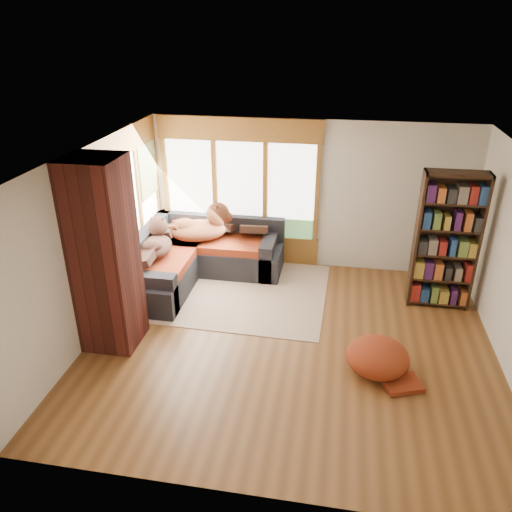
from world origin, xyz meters
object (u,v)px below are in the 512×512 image
(sectional_sofa, at_px, (189,259))
(dog_brindle, at_px, (156,243))
(brick_chimney, at_px, (105,256))
(pouf, at_px, (378,356))
(dog_tan, at_px, (203,227))
(area_rug, at_px, (230,290))
(bookshelf, at_px, (446,242))

(sectional_sofa, height_order, dog_brindle, dog_brindle)
(brick_chimney, bearing_deg, pouf, -1.06)
(brick_chimney, xyz_separation_m, sectional_sofa, (0.45, 2.05, -1.00))
(dog_tan, bearing_deg, brick_chimney, -124.54)
(brick_chimney, bearing_deg, area_rug, 52.37)
(sectional_sofa, distance_m, pouf, 3.75)
(dog_tan, bearing_deg, dog_brindle, -150.81)
(brick_chimney, relative_size, area_rug, 0.83)
(bookshelf, bearing_deg, pouf, -118.22)
(pouf, bearing_deg, dog_tan, 140.82)
(area_rug, xyz_separation_m, dog_tan, (-0.61, 0.67, 0.82))
(area_rug, distance_m, dog_tan, 1.22)
(brick_chimney, xyz_separation_m, area_rug, (1.26, 1.63, -1.29))
(bookshelf, relative_size, dog_tan, 1.85)
(area_rug, relative_size, bookshelf, 1.47)
(dog_tan, distance_m, dog_brindle, 0.90)
(area_rug, height_order, pouf, pouf)
(area_rug, xyz_separation_m, pouf, (2.29, -1.70, 0.22))
(bookshelf, bearing_deg, area_rug, -177.37)
(area_rug, relative_size, dog_tan, 2.71)
(dog_brindle, bearing_deg, area_rug, -97.92)
(sectional_sofa, distance_m, bookshelf, 4.17)
(dog_tan, bearing_deg, sectional_sofa, -148.23)
(brick_chimney, xyz_separation_m, dog_tan, (0.65, 2.30, -0.48))
(sectional_sofa, distance_m, dog_tan, 0.61)
(sectional_sofa, height_order, dog_tan, dog_tan)
(sectional_sofa, bearing_deg, dog_brindle, -135.21)
(sectional_sofa, bearing_deg, pouf, -35.93)
(area_rug, xyz_separation_m, bookshelf, (3.28, 0.15, 1.06))
(area_rug, distance_m, bookshelf, 3.45)
(sectional_sofa, relative_size, dog_tan, 1.91)
(area_rug, height_order, bookshelf, bookshelf)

